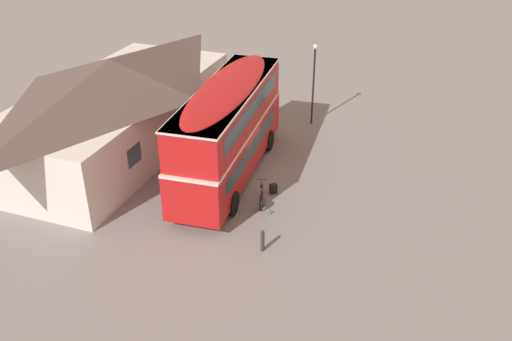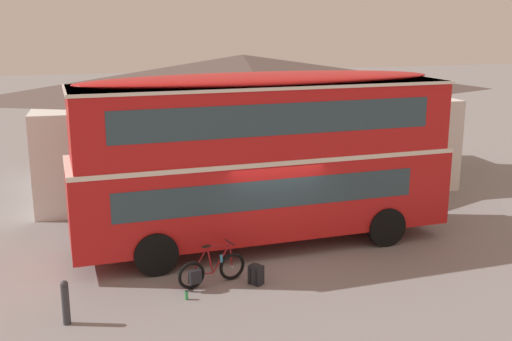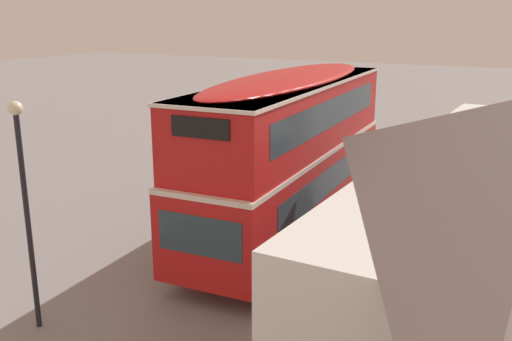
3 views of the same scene
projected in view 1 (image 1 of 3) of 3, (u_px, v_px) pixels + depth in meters
name	position (u px, v px, depth m)	size (l,w,h in m)	color
ground_plane	(246.00, 178.00, 27.25)	(120.00, 120.00, 0.00)	gray
double_decker_bus	(228.00, 127.00, 26.18)	(10.42, 2.91, 4.79)	black
touring_bicycle	(261.00, 197.00, 25.03)	(1.72, 0.72, 1.01)	black
backpack_on_ground	(273.00, 188.00, 25.89)	(0.39, 0.40, 0.52)	black
water_bottle_green_metal	(270.00, 212.00, 24.43)	(0.08, 0.08, 0.22)	green
pub_building	(116.00, 103.00, 29.10)	(15.54, 7.57, 4.88)	silver
street_lamp	(314.00, 76.00, 31.41)	(0.28, 0.28, 4.77)	black
kerb_bollard	(263.00, 240.00, 21.98)	(0.16, 0.16, 0.97)	#333338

